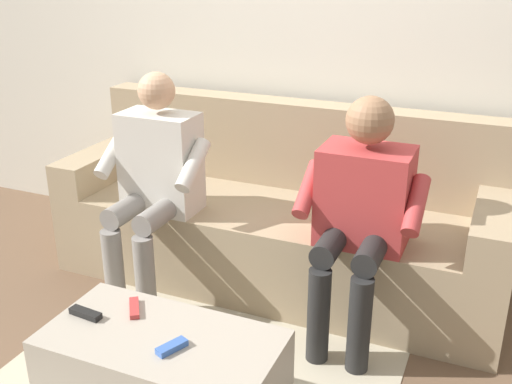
{
  "coord_description": "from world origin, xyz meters",
  "views": [
    {
      "loc": [
        -1.05,
        2.65,
        1.68
      ],
      "look_at": [
        0.0,
        0.19,
        0.62
      ],
      "focal_mm": 42.21,
      "sensor_mm": 36.0,
      "label": 1
    }
  ],
  "objects_px": {
    "couch": "(280,221)",
    "person_left_seated": "(361,206)",
    "remote_black": "(86,313)",
    "person_right_seated": "(154,175)",
    "remote_blue": "(172,347)",
    "remote_red": "(134,308)",
    "coffee_table": "(164,377)"
  },
  "relations": [
    {
      "from": "couch",
      "to": "person_left_seated",
      "type": "bearing_deg",
      "value": 144.55
    },
    {
      "from": "person_right_seated",
      "to": "remote_blue",
      "type": "height_order",
      "value": "person_right_seated"
    },
    {
      "from": "couch",
      "to": "remote_black",
      "type": "distance_m",
      "value": 1.27
    },
    {
      "from": "remote_blue",
      "to": "remote_black",
      "type": "relative_size",
      "value": 0.85
    },
    {
      "from": "person_left_seated",
      "to": "person_right_seated",
      "type": "xyz_separation_m",
      "value": [
        1.04,
        0.03,
        0.01
      ]
    },
    {
      "from": "coffee_table",
      "to": "remote_blue",
      "type": "height_order",
      "value": "remote_blue"
    },
    {
      "from": "person_right_seated",
      "to": "remote_black",
      "type": "relative_size",
      "value": 8.38
    },
    {
      "from": "remote_blue",
      "to": "couch",
      "type": "bearing_deg",
      "value": -152.52
    },
    {
      "from": "couch",
      "to": "remote_blue",
      "type": "relative_size",
      "value": 20.15
    },
    {
      "from": "remote_red",
      "to": "remote_black",
      "type": "xyz_separation_m",
      "value": [
        0.15,
        0.11,
        0.0
      ]
    },
    {
      "from": "person_right_seated",
      "to": "remote_blue",
      "type": "relative_size",
      "value": 9.91
    },
    {
      "from": "person_right_seated",
      "to": "remote_red",
      "type": "relative_size",
      "value": 8.42
    },
    {
      "from": "coffee_table",
      "to": "person_left_seated",
      "type": "xyz_separation_m",
      "value": [
        -0.52,
        -0.85,
        0.46
      ]
    },
    {
      "from": "remote_blue",
      "to": "remote_black",
      "type": "distance_m",
      "value": 0.42
    },
    {
      "from": "person_left_seated",
      "to": "remote_black",
      "type": "height_order",
      "value": "person_left_seated"
    },
    {
      "from": "couch",
      "to": "remote_blue",
      "type": "height_order",
      "value": "couch"
    },
    {
      "from": "coffee_table",
      "to": "remote_blue",
      "type": "bearing_deg",
      "value": 145.31
    },
    {
      "from": "remote_red",
      "to": "couch",
      "type": "bearing_deg",
      "value": -44.61
    },
    {
      "from": "coffee_table",
      "to": "person_left_seated",
      "type": "bearing_deg",
      "value": -121.45
    },
    {
      "from": "couch",
      "to": "remote_black",
      "type": "height_order",
      "value": "couch"
    },
    {
      "from": "coffee_table",
      "to": "person_right_seated",
      "type": "bearing_deg",
      "value": -57.51
    },
    {
      "from": "remote_blue",
      "to": "person_left_seated",
      "type": "bearing_deg",
      "value": 177.98
    },
    {
      "from": "couch",
      "to": "person_right_seated",
      "type": "relative_size",
      "value": 2.03
    },
    {
      "from": "couch",
      "to": "remote_blue",
      "type": "xyz_separation_m",
      "value": [
        -0.08,
        1.28,
        0.06
      ]
    },
    {
      "from": "person_right_seated",
      "to": "couch",
      "type": "bearing_deg",
      "value": -142.14
    },
    {
      "from": "couch",
      "to": "person_left_seated",
      "type": "xyz_separation_m",
      "value": [
        -0.52,
        0.37,
        0.32
      ]
    },
    {
      "from": "couch",
      "to": "coffee_table",
      "type": "distance_m",
      "value": 1.23
    },
    {
      "from": "person_right_seated",
      "to": "remote_red",
      "type": "distance_m",
      "value": 0.83
    },
    {
      "from": "remote_red",
      "to": "coffee_table",
      "type": "bearing_deg",
      "value": -154.87
    },
    {
      "from": "remote_red",
      "to": "remote_black",
      "type": "distance_m",
      "value": 0.19
    },
    {
      "from": "remote_red",
      "to": "remote_blue",
      "type": "bearing_deg",
      "value": -156.39
    },
    {
      "from": "couch",
      "to": "person_right_seated",
      "type": "bearing_deg",
      "value": 37.86
    }
  ]
}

